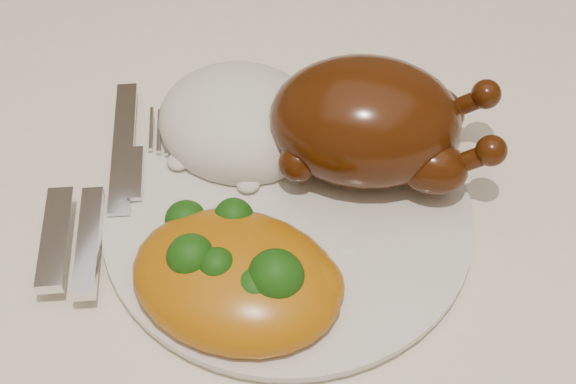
% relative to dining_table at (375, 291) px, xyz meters
% --- Properties ---
extents(dining_table, '(1.60, 0.90, 0.76)m').
position_rel_dining_table_xyz_m(dining_table, '(0.00, 0.00, 0.00)').
color(dining_table, brown).
rests_on(dining_table, floor).
extents(tablecloth, '(1.73, 1.03, 0.18)m').
position_rel_dining_table_xyz_m(tablecloth, '(0.00, 0.00, 0.07)').
color(tablecloth, silver).
rests_on(tablecloth, dining_table).
extents(dinner_plate, '(0.33, 0.33, 0.01)m').
position_rel_dining_table_xyz_m(dinner_plate, '(-0.06, -0.03, 0.11)').
color(dinner_plate, silver).
rests_on(dinner_plate, tablecloth).
extents(roast_chicken, '(0.18, 0.14, 0.09)m').
position_rel_dining_table_xyz_m(roast_chicken, '(-0.03, 0.03, 0.16)').
color(roast_chicken, '#451B07').
rests_on(roast_chicken, dinner_plate).
extents(rice_mound, '(0.13, 0.12, 0.07)m').
position_rel_dining_table_xyz_m(rice_mound, '(-0.12, 0.03, 0.13)').
color(rice_mound, white).
rests_on(rice_mound, dinner_plate).
extents(mac_and_cheese, '(0.14, 0.11, 0.06)m').
position_rel_dining_table_xyz_m(mac_and_cheese, '(-0.07, -0.10, 0.13)').
color(mac_and_cheese, '#BA680B').
rests_on(mac_and_cheese, dinner_plate).
extents(cutlery, '(0.09, 0.20, 0.01)m').
position_rel_dining_table_xyz_m(cutlery, '(-0.19, -0.08, 0.12)').
color(cutlery, silver).
rests_on(cutlery, dinner_plate).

